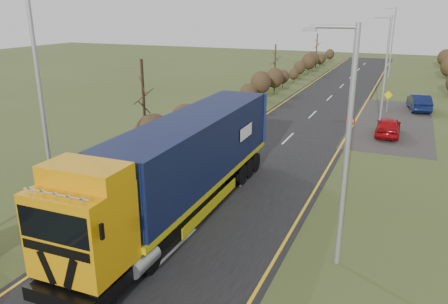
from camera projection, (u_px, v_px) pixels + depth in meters
ground at (219, 206)px, 20.22m from camera, size 160.00×160.00×0.00m
road at (280, 146)px, 28.96m from camera, size 8.00×120.00×0.02m
layby at (392, 122)px, 35.26m from camera, size 6.00×18.00×0.02m
lane_markings at (279, 147)px, 28.68m from camera, size 7.52×116.00×0.01m
hedgerow at (184, 121)px, 28.86m from camera, size 2.24×102.04×6.05m
lorry at (182, 162)px, 18.65m from camera, size 3.02×15.57×4.33m
car_red_hatchback at (388, 126)px, 31.25m from camera, size 1.67×4.07×1.38m
car_blue_sedan at (419, 102)px, 39.06m from camera, size 2.22×4.63×1.46m
streetlight_near at (345, 141)px, 14.32m from camera, size 1.77×0.18×8.30m
streetlight_mid at (385, 66)px, 33.90m from camera, size 1.76×0.18×8.24m
streetlight_far at (392, 39)px, 56.88m from camera, size 1.91×0.18×8.97m
left_pole at (43, 112)px, 16.95m from camera, size 0.16×0.16×9.75m
speed_sign at (350, 126)px, 28.20m from camera, size 0.59×0.10×2.13m
warning_board at (388, 99)px, 38.32m from camera, size 0.72×0.11×1.90m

